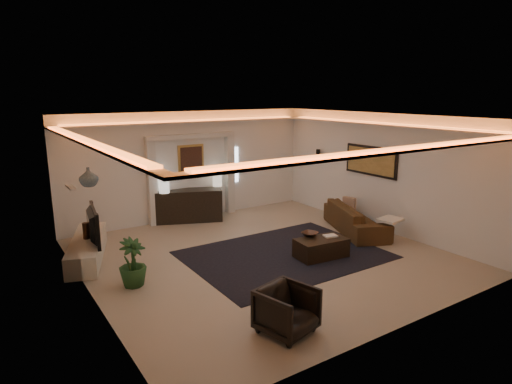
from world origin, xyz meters
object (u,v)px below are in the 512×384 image
sofa (356,218)px  coffee_table (321,248)px  console (187,207)px  armchair (287,310)px

sofa → coffee_table: sofa is taller
console → sofa: size_ratio=0.80×
sofa → armchair: bearing=146.3°
armchair → sofa: bearing=18.7°
console → armchair: size_ratio=2.43×
coffee_table → armchair: bearing=-134.8°
coffee_table → console: bearing=113.1°
armchair → coffee_table: bearing=24.7°
sofa → console: bearing=68.0°
sofa → armchair: armchair is taller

